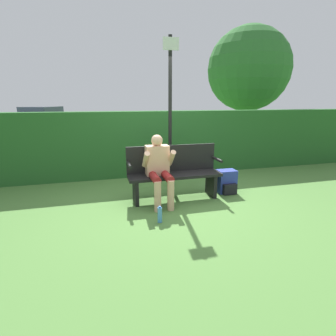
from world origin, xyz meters
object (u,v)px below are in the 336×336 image
water_bottle (160,215)px  tree (249,70)px  backpack (227,182)px  signpost (170,108)px  park_bench (174,172)px  parked_car (43,118)px  person_seated (159,166)px

water_bottle → tree: tree is taller
backpack → signpost: (-0.93, 0.70, 1.36)m
park_bench → parked_car: (-4.43, 13.07, 0.17)m
person_seated → signpost: (0.43, 0.87, 0.92)m
signpost → park_bench: bearing=-100.2°
person_seated → backpack: 1.44m
park_bench → tree: tree is taller
backpack → signpost: bearing=142.7°
parked_car → tree: 12.15m
person_seated → tree: size_ratio=0.27×
backpack → signpost: signpost is taller
parked_car → tree: bearing=-111.1°
park_bench → parked_car: 13.80m
person_seated → signpost: size_ratio=0.40×
park_bench → signpost: size_ratio=0.57×
person_seated → water_bottle: bearing=-102.3°
tree → person_seated: bearing=-132.4°
park_bench → signpost: 1.31m
signpost → backpack: bearing=-37.3°
backpack → park_bench: bearing=-179.2°
park_bench → person_seated: bearing=-153.6°
water_bottle → signpost: signpost is taller
water_bottle → tree: (4.76, 5.79, 2.70)m
backpack → water_bottle: size_ratio=1.76×
tree → water_bottle: bearing=-129.4°
park_bench → parked_car: parked_car is taller
person_seated → signpost: 1.34m
person_seated → tree: 7.15m
parked_car → water_bottle: bearing=-142.1°
backpack → parked_car: size_ratio=0.09×
parked_car → tree: size_ratio=1.09×
backpack → tree: bearing=56.4°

